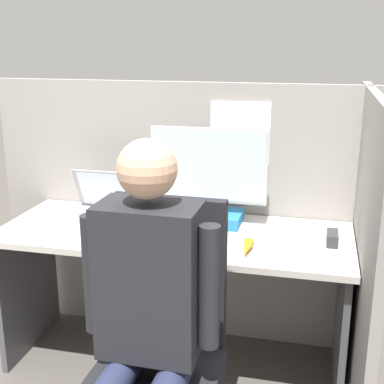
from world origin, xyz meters
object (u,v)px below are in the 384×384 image
(person, at_px, (146,308))
(monitor, at_px, (208,168))
(paper_box, at_px, (208,217))
(laptop, at_px, (107,207))
(office_chair, at_px, (160,344))
(stapler, at_px, (332,238))
(carrot_toy, at_px, (247,248))

(person, bearing_deg, monitor, 89.74)
(paper_box, relative_size, laptop, 0.89)
(paper_box, relative_size, monitor, 0.58)
(paper_box, xyz_separation_m, laptop, (-0.52, -0.03, 0.02))
(paper_box, bearing_deg, office_chair, -90.50)
(paper_box, distance_m, office_chair, 0.85)
(stapler, xyz_separation_m, office_chair, (-0.61, -0.66, -0.23))
(paper_box, bearing_deg, stapler, -14.44)
(paper_box, xyz_separation_m, person, (-0.00, -0.98, 0.01))
(paper_box, relative_size, carrot_toy, 2.06)
(monitor, bearing_deg, carrot_toy, -55.56)
(laptop, relative_size, stapler, 2.97)
(carrot_toy, bearing_deg, person, -111.97)
(office_chair, relative_size, person, 0.80)
(stapler, xyz_separation_m, person, (-0.61, -0.82, 0.01))
(carrot_toy, xyz_separation_m, office_chair, (-0.25, -0.46, -0.22))
(carrot_toy, relative_size, person, 0.12)
(monitor, bearing_deg, office_chair, -90.50)
(paper_box, xyz_separation_m, monitor, (0.00, 0.00, 0.25))
(laptop, distance_m, office_chair, 0.97)
(paper_box, height_order, person, person)
(office_chair, bearing_deg, monitor, 89.50)
(monitor, xyz_separation_m, stapler, (0.60, -0.16, -0.25))
(monitor, bearing_deg, person, -90.26)
(carrot_toy, bearing_deg, stapler, 29.26)
(laptop, xyz_separation_m, carrot_toy, (0.77, -0.33, -0.02))
(stapler, relative_size, office_chair, 0.12)
(laptop, bearing_deg, paper_box, 3.14)
(monitor, distance_m, person, 1.01)
(stapler, bearing_deg, person, -126.52)
(office_chair, bearing_deg, paper_box, 89.50)
(monitor, xyz_separation_m, office_chair, (-0.01, -0.82, -0.48))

